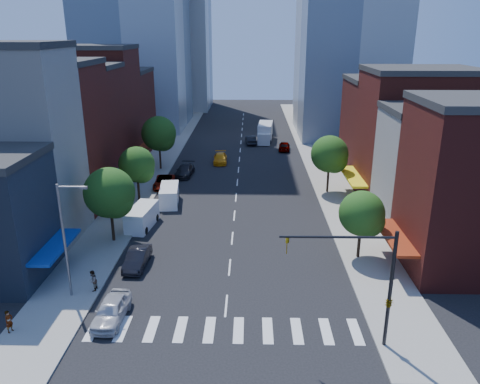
% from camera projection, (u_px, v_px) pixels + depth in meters
% --- Properties ---
extents(ground, '(220.00, 220.00, 0.00)m').
position_uv_depth(ground, '(226.00, 306.00, 34.91)').
color(ground, black).
rests_on(ground, ground).
extents(sidewalk_left, '(5.00, 120.00, 0.15)m').
position_uv_depth(sidewalk_left, '(159.00, 162.00, 72.94)').
color(sidewalk_left, gray).
rests_on(sidewalk_left, ground).
extents(sidewalk_right, '(5.00, 120.00, 0.15)m').
position_uv_depth(sidewalk_right, '(320.00, 163.00, 72.42)').
color(sidewalk_right, gray).
rests_on(sidewalk_right, ground).
extents(crosswalk, '(19.00, 3.00, 0.01)m').
position_uv_depth(crosswalk, '(224.00, 330.00, 32.08)').
color(crosswalk, silver).
rests_on(crosswalk, ground).
extents(bldg_left_1, '(12.00, 8.00, 18.00)m').
position_uv_depth(bldg_left_1, '(8.00, 149.00, 43.75)').
color(bldg_left_1, beige).
rests_on(bldg_left_1, ground).
extents(bldg_left_2, '(12.00, 9.00, 16.00)m').
position_uv_depth(bldg_left_2, '(47.00, 139.00, 52.11)').
color(bldg_left_2, '#581B14').
rests_on(bldg_left_2, ground).
extents(bldg_left_3, '(12.00, 8.00, 15.00)m').
position_uv_depth(bldg_left_3, '(75.00, 128.00, 60.30)').
color(bldg_left_3, '#541815').
rests_on(bldg_left_3, ground).
extents(bldg_left_4, '(12.00, 9.00, 17.00)m').
position_uv_depth(bldg_left_4, '(95.00, 110.00, 68.01)').
color(bldg_left_4, '#581B14').
rests_on(bldg_left_4, ground).
extents(bldg_left_5, '(12.00, 10.00, 13.00)m').
position_uv_depth(bldg_left_5, '(114.00, 113.00, 77.64)').
color(bldg_left_5, '#541815').
rests_on(bldg_left_5, ground).
extents(bldg_right_1, '(12.00, 8.00, 12.00)m').
position_uv_depth(bldg_right_1, '(443.00, 173.00, 46.68)').
color(bldg_right_1, beige).
rests_on(bldg_right_1, ground).
extents(bldg_right_2, '(12.00, 10.00, 15.00)m').
position_uv_depth(bldg_right_2, '(415.00, 138.00, 54.69)').
color(bldg_right_2, '#581B14').
rests_on(bldg_right_2, ground).
extents(bldg_right_3, '(12.00, 10.00, 13.00)m').
position_uv_depth(bldg_right_3, '(390.00, 130.00, 64.47)').
color(bldg_right_3, '#541815').
rests_on(bldg_right_3, ground).
extents(traffic_signal, '(7.24, 2.24, 8.00)m').
position_uv_depth(traffic_signal, '(381.00, 290.00, 29.09)').
color(traffic_signal, black).
rests_on(traffic_signal, sidewalk_right).
extents(streetlight, '(2.25, 0.25, 9.00)m').
position_uv_depth(streetlight, '(66.00, 234.00, 34.38)').
color(streetlight, slate).
rests_on(streetlight, sidewalk_left).
extents(tree_left_near, '(4.80, 4.80, 7.30)m').
position_uv_depth(tree_left_near, '(111.00, 195.00, 43.88)').
color(tree_left_near, black).
rests_on(tree_left_near, sidewalk_left).
extents(tree_left_mid, '(4.20, 4.20, 6.65)m').
position_uv_depth(tree_left_mid, '(138.00, 166.00, 54.39)').
color(tree_left_mid, black).
rests_on(tree_left_mid, sidewalk_left).
extents(tree_left_far, '(5.00, 5.00, 7.75)m').
position_uv_depth(tree_left_far, '(160.00, 135.00, 67.39)').
color(tree_left_far, black).
rests_on(tree_left_far, sidewalk_left).
extents(tree_right_near, '(4.00, 4.00, 6.20)m').
position_uv_depth(tree_right_near, '(364.00, 215.00, 40.78)').
color(tree_right_near, black).
rests_on(tree_right_near, sidewalk_right).
extents(tree_right_far, '(4.60, 4.60, 7.20)m').
position_uv_depth(tree_right_far, '(331.00, 156.00, 57.57)').
color(tree_right_far, black).
rests_on(tree_right_far, sidewalk_right).
extents(parked_car_front, '(2.11, 4.85, 1.63)m').
position_uv_depth(parked_car_front, '(111.00, 310.00, 32.93)').
color(parked_car_front, '#BBBAC0').
rests_on(parked_car_front, ground).
extents(parked_car_second, '(1.73, 4.66, 1.52)m').
position_uv_depth(parked_car_second, '(137.00, 258.00, 40.53)').
color(parked_car_second, black).
rests_on(parked_car_second, ground).
extents(parked_car_third, '(2.70, 5.42, 1.48)m').
position_uv_depth(parked_car_third, '(164.00, 182.00, 60.98)').
color(parked_car_third, '#999999').
rests_on(parked_car_third, ground).
extents(parked_car_rear, '(2.56, 5.46, 1.54)m').
position_uv_depth(parked_car_rear, '(185.00, 170.00, 65.95)').
color(parked_car_rear, black).
rests_on(parked_car_rear, ground).
extents(cargo_van_near, '(2.71, 5.41, 2.21)m').
position_uv_depth(cargo_van_near, '(142.00, 217.00, 48.49)').
color(cargo_van_near, white).
rests_on(cargo_van_near, ground).
extents(cargo_van_far, '(2.58, 5.30, 2.18)m').
position_uv_depth(cargo_van_far, '(169.00, 196.00, 54.99)').
color(cargo_van_far, white).
rests_on(cargo_van_far, ground).
extents(taxi, '(2.21, 5.07, 1.45)m').
position_uv_depth(taxi, '(220.00, 158.00, 72.36)').
color(taxi, orange).
rests_on(taxi, ground).
extents(traffic_car_oncoming, '(2.14, 4.83, 1.54)m').
position_uv_depth(traffic_car_oncoming, '(251.00, 140.00, 84.33)').
color(traffic_car_oncoming, black).
rests_on(traffic_car_oncoming, ground).
extents(traffic_car_far, '(2.28, 4.73, 1.56)m').
position_uv_depth(traffic_car_far, '(284.00, 146.00, 79.88)').
color(traffic_car_far, '#999999').
rests_on(traffic_car_far, ground).
extents(box_truck, '(3.08, 8.29, 3.27)m').
position_uv_depth(box_truck, '(265.00, 133.00, 86.36)').
color(box_truck, silver).
rests_on(box_truck, ground).
extents(pedestrian_near, '(0.55, 0.68, 1.61)m').
position_uv_depth(pedestrian_near, '(9.00, 321.00, 31.41)').
color(pedestrian_near, '#999999').
rests_on(pedestrian_near, sidewalk_left).
extents(pedestrian_far, '(0.66, 0.84, 1.69)m').
position_uv_depth(pedestrian_far, '(93.00, 281.00, 36.42)').
color(pedestrian_far, '#999999').
rests_on(pedestrian_far, sidewalk_left).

